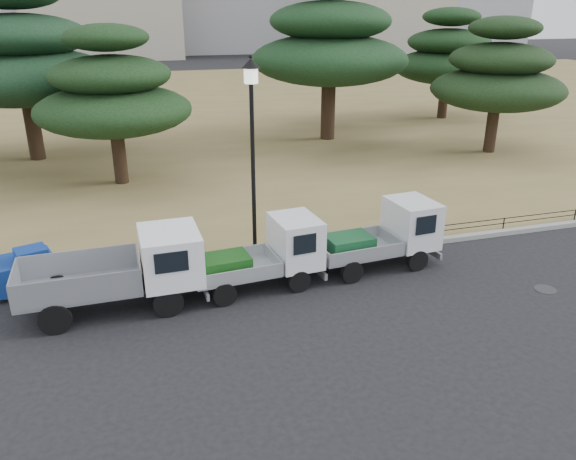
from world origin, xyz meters
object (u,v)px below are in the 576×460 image
object	(u,v)px
truck_large	(123,269)
truck_kei_rear	(385,235)
truck_kei_front	(266,254)
tarp_pile	(23,270)
street_lamp	(252,129)

from	to	relation	value
truck_large	truck_kei_rear	bearing A→B (deg)	2.23
truck_kei_front	truck_kei_rear	world-z (taller)	truck_kei_rear
tarp_pile	truck_large	bearing A→B (deg)	-33.95
street_lamp	tarp_pile	bearing A→B (deg)	179.71
truck_kei_front	truck_kei_rear	distance (m)	3.74
truck_kei_front	tarp_pile	xyz separation A→B (m)	(-6.45, 1.64, -0.35)
truck_kei_rear	tarp_pile	world-z (taller)	truck_kei_rear
truck_large	street_lamp	bearing A→B (deg)	23.40
truck_large	truck_kei_front	bearing A→B (deg)	1.16
street_lamp	truck_kei_rear	bearing A→B (deg)	-19.79
truck_large	truck_kei_rear	world-z (taller)	truck_large
truck_kei_rear	street_lamp	world-z (taller)	street_lamp
truck_kei_front	tarp_pile	distance (m)	6.66
truck_kei_rear	tarp_pile	xyz separation A→B (m)	(-10.18, 1.35, -0.37)
tarp_pile	truck_kei_front	bearing A→B (deg)	-14.27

